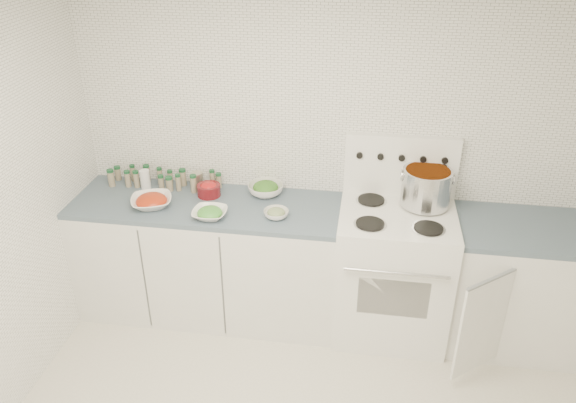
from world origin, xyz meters
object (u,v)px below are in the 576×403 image
(bowl_tomato, at_px, (151,201))
(bowl_snowpea, at_px, (210,213))
(stock_pot, at_px, (426,186))
(stove, at_px, (393,268))

(bowl_tomato, relative_size, bowl_snowpea, 1.53)
(stock_pot, height_order, bowl_snowpea, stock_pot)
(stock_pot, xyz_separation_m, bowl_snowpea, (-1.39, -0.32, -0.15))
(stove, relative_size, stock_pot, 3.95)
(stove, height_order, bowl_snowpea, stove)
(stove, bearing_deg, bowl_tomato, -176.82)
(stove, height_order, bowl_tomato, stove)
(stove, xyz_separation_m, stock_pot, (0.17, 0.14, 0.58))
(stove, distance_m, bowl_snowpea, 1.31)
(stock_pot, relative_size, bowl_tomato, 0.99)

